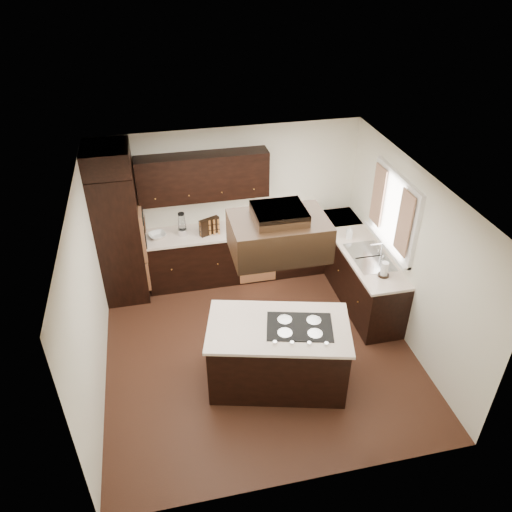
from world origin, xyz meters
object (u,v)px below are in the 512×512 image
oven_column (120,236)px  range_hood (279,236)px  spice_rack (209,226)px  island (278,355)px

oven_column → range_hood: bearing=-50.3°
range_hood → spice_rack: 2.57m
island → oven_column: bearing=143.2°
oven_column → spice_rack: size_ratio=6.44×
range_hood → spice_rack: bearing=102.5°
oven_column → range_hood: (1.88, -2.25, 1.10)m
oven_column → range_hood: 3.13m
spice_rack → island: bearing=-101.3°
island → range_hood: bearing=110.1°
island → spice_rack: spice_rack is taller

